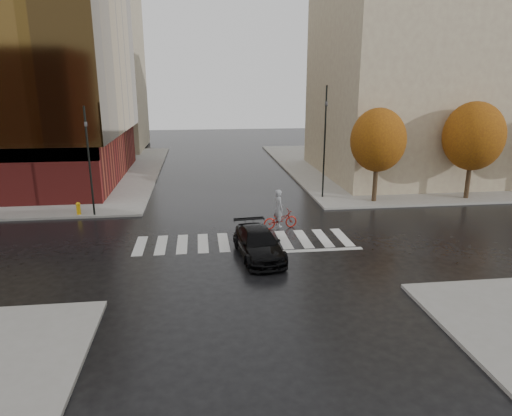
{
  "coord_description": "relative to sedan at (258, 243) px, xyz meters",
  "views": [
    {
      "loc": [
        -2.27,
        -22.68,
        8.4
      ],
      "look_at": [
        0.6,
        0.0,
        2.0
      ],
      "focal_mm": 32.0,
      "sensor_mm": 36.0,
      "label": 1
    }
  ],
  "objects": [
    {
      "name": "crosswalk",
      "position": [
        -0.5,
        2.3,
        -0.69
      ],
      "size": [
        12.0,
        3.0,
        0.01
      ],
      "primitive_type": "cube",
      "color": "silver",
      "rests_on": "ground"
    },
    {
      "name": "traffic_light_nw",
      "position": [
        -9.5,
        8.1,
        3.27
      ],
      "size": [
        0.2,
        0.18,
        6.79
      ],
      "rotation": [
        0.0,
        0.0,
        -1.85
      ],
      "color": "black",
      "rests_on": "sidewalk_nw"
    },
    {
      "name": "traffic_light_ne",
      "position": [
        6.18,
        10.8,
        4.06
      ],
      "size": [
        0.22,
        0.24,
        7.95
      ],
      "rotation": [
        0.0,
        0.0,
        3.5
      ],
      "color": "black",
      "rests_on": "sidewalk_ne"
    },
    {
      "name": "building_ne_tan",
      "position": [
        16.5,
        18.8,
        8.46
      ],
      "size": [
        16.0,
        16.0,
        18.0
      ],
      "primitive_type": "cube",
      "color": "gray",
      "rests_on": "sidewalk_ne"
    },
    {
      "name": "ground",
      "position": [
        -0.5,
        1.8,
        -0.69
      ],
      "size": [
        120.0,
        120.0,
        0.0
      ],
      "primitive_type": "plane",
      "color": "black",
      "rests_on": "ground"
    },
    {
      "name": "cyclist",
      "position": [
        1.82,
        4.3,
        0.11
      ],
      "size": [
        2.17,
        1.13,
        2.35
      ],
      "rotation": [
        0.0,
        0.0,
        1.78
      ],
      "color": "maroon",
      "rests_on": "ground"
    },
    {
      "name": "fire_hydrant",
      "position": [
        -10.5,
        8.3,
        -0.1
      ],
      "size": [
        0.29,
        0.29,
        0.8
      ],
      "color": "#E5A70D",
      "rests_on": "sidewalk_nw"
    },
    {
      "name": "building_nw_far",
      "position": [
        -16.5,
        38.8,
        9.46
      ],
      "size": [
        14.0,
        12.0,
        20.0
      ],
      "primitive_type": "cube",
      "color": "gray",
      "rests_on": "sidewalk_nw"
    },
    {
      "name": "sedan",
      "position": [
        0.0,
        0.0,
        0.0
      ],
      "size": [
        2.42,
        4.96,
        1.39
      ],
      "primitive_type": "imported",
      "rotation": [
        0.0,
        0.0,
        0.1
      ],
      "color": "black",
      "rests_on": "ground"
    },
    {
      "name": "tree_ne_b",
      "position": [
        16.5,
        9.2,
        3.93
      ],
      "size": [
        4.2,
        4.2,
        6.89
      ],
      "color": "#322016",
      "rests_on": "sidewalk_ne"
    },
    {
      "name": "manhole",
      "position": [
        0.33,
        -0.2,
        -0.69
      ],
      "size": [
        0.75,
        0.75,
        0.01
      ],
      "primitive_type": "cylinder",
      "rotation": [
        0.0,
        0.0,
        0.32
      ],
      "color": "#4D381B",
      "rests_on": "ground"
    },
    {
      "name": "tree_ne_a",
      "position": [
        9.5,
        9.2,
        3.76
      ],
      "size": [
        3.8,
        3.8,
        6.5
      ],
      "color": "#322016",
      "rests_on": "sidewalk_ne"
    },
    {
      "name": "sidewalk_ne",
      "position": [
        20.5,
        22.8,
        -0.62
      ],
      "size": [
        30.0,
        30.0,
        0.15
      ],
      "primitive_type": "cube",
      "color": "gray",
      "rests_on": "ground"
    }
  ]
}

